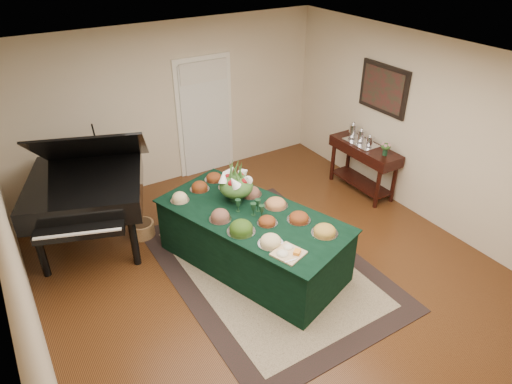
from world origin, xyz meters
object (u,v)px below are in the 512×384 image
grand_piano (86,187)px  mahogany_sideboard (364,156)px  buffet_table (252,240)px  floral_centerpiece (236,182)px

grand_piano → mahogany_sideboard: bearing=-11.7°
buffet_table → floral_centerpiece: (0.00, 0.40, 0.67)m
grand_piano → mahogany_sideboard: 4.35m
buffet_table → mahogany_sideboard: mahogany_sideboard is taller
buffet_table → mahogany_sideboard: bearing=15.3°
mahogany_sideboard → floral_centerpiece: bearing=-173.2°
floral_centerpiece → mahogany_sideboard: floral_centerpiece is taller
grand_piano → buffet_table: bearing=-44.1°
buffet_table → grand_piano: (-1.65, 1.59, 0.51)m
buffet_table → grand_piano: grand_piano is taller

